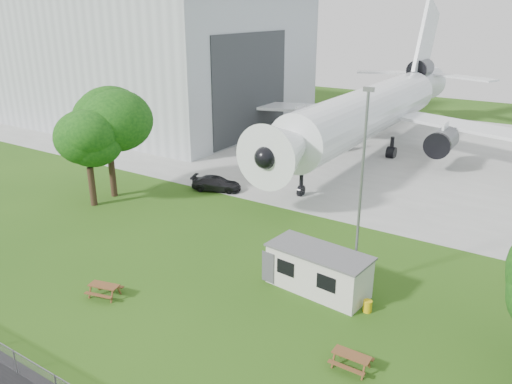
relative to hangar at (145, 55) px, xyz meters
The scene contains 11 objects.
ground 53.16m from the hangar, 43.47° to the right, with size 160.00×160.00×0.00m, color #376318.
concrete_apron 39.17m from the hangar, ahead, with size 120.00×46.00×0.03m, color #B7B7B2.
hangar is the anchor object (origin of this frame).
airliner 36.21m from the hangar, ahead, with size 46.36×47.73×17.69m.
site_cabin 54.89m from the hangar, 35.07° to the right, with size 6.87×3.31×2.62m.
picnic_west 52.51m from the hangar, 48.55° to the right, with size 1.80×1.50×0.76m, color brown, non-canonical shape.
picnic_east 61.82m from the hangar, 36.87° to the right, with size 1.80×1.50×0.76m, color brown, non-canonical shape.
lamp_mast 55.06m from the hangar, 32.84° to the right, with size 0.16×0.16×12.00m, color slate.
tree_west_big 34.55m from the hangar, 50.84° to the right, with size 7.22×7.22×10.87m.
tree_west_small 36.77m from the hangar, 53.03° to the right, with size 5.83×5.83×8.73m.
car_apron_van 36.37m from the hangar, 35.62° to the right, with size 1.87×4.61×1.34m, color black.
Camera 1 is at (17.62, -19.30, 16.04)m, focal length 35.00 mm.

